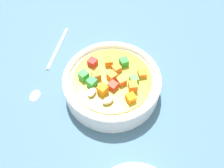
# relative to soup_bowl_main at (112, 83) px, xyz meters

# --- Properties ---
(ground_plane) EXTENTS (1.40, 1.40, 0.02)m
(ground_plane) POSITION_rel_soup_bowl_main_xyz_m (-0.00, -0.00, -0.04)
(ground_plane) COLOR #42667A
(soup_bowl_main) EXTENTS (0.21, 0.21, 0.07)m
(soup_bowl_main) POSITION_rel_soup_bowl_main_xyz_m (0.00, 0.00, 0.00)
(soup_bowl_main) COLOR white
(soup_bowl_main) RESTS_ON ground_plane
(spoon) EXTENTS (0.18, 0.17, 0.01)m
(spoon) POSITION_rel_soup_bowl_main_xyz_m (0.08, -0.15, -0.02)
(spoon) COLOR silver
(spoon) RESTS_ON ground_plane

